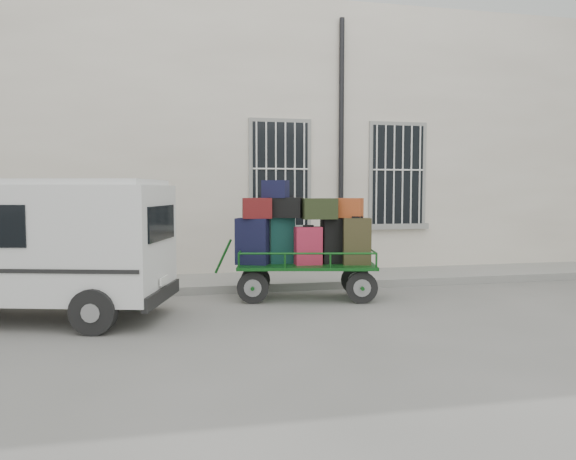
# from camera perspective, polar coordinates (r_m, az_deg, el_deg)

# --- Properties ---
(ground) EXTENTS (80.00, 80.00, 0.00)m
(ground) POSITION_cam_1_polar(r_m,az_deg,el_deg) (9.49, 5.37, -7.51)
(ground) COLOR #61605C
(ground) RESTS_ON ground
(building) EXTENTS (24.00, 5.15, 6.00)m
(building) POSITION_cam_1_polar(r_m,az_deg,el_deg) (14.67, -1.32, 8.33)
(building) COLOR beige
(building) RESTS_ON ground
(sidewalk) EXTENTS (24.00, 1.70, 0.15)m
(sidewalk) POSITION_cam_1_polar(r_m,az_deg,el_deg) (11.55, 1.96, -5.04)
(sidewalk) COLOR gray
(sidewalk) RESTS_ON ground
(luggage_cart) EXTENTS (2.85, 1.56, 2.07)m
(luggage_cart) POSITION_cam_1_polar(r_m,az_deg,el_deg) (9.76, 1.52, -1.09)
(luggage_cart) COLOR black
(luggage_cart) RESTS_ON ground
(van) EXTENTS (4.37, 2.74, 2.05)m
(van) POSITION_cam_1_polar(r_m,az_deg,el_deg) (9.05, -25.03, -0.91)
(van) COLOR white
(van) RESTS_ON ground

